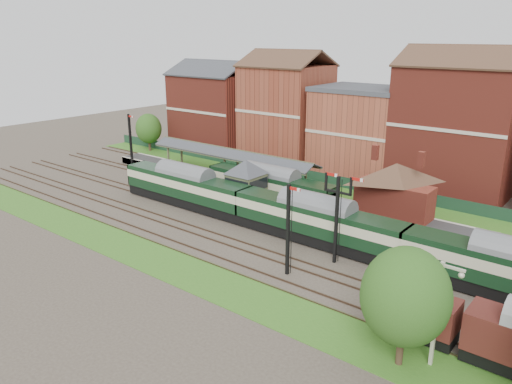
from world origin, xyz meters
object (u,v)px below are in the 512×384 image
Objects in this scene: signal_box at (246,184)px; dmu_train at (316,220)px; semaphore_bracket at (337,214)px; platform_railcar at (270,186)px; goods_van_a at (416,310)px.

dmu_train is at bearing -15.88° from signal_box.
semaphore_bracket is at bearing -20.92° from signal_box.
semaphore_bracket is 0.47× the size of platform_railcar.
semaphore_bracket is (15.04, -5.75, 1.44)m from signal_box.
goods_van_a is at bearing -32.89° from platform_railcar.
semaphore_bracket reaches higher than signal_box.
goods_van_a is at bearing -26.16° from signal_box.
goods_van_a is (13.51, -9.00, -0.56)m from dmu_train.
dmu_train is at bearing -31.87° from platform_railcar.
signal_box reaches higher than goods_van_a.
platform_railcar is (0.97, 3.25, -0.86)m from signal_box.
semaphore_bracket is 4.91m from dmu_train.
dmu_train is 10.06× the size of goods_van_a.
semaphore_bracket is 16.86m from platform_railcar.
signal_box is 0.73× the size of semaphore_bracket.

